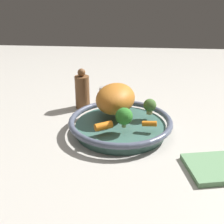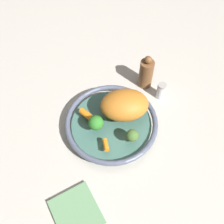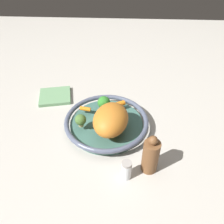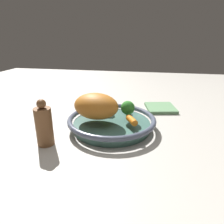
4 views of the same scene
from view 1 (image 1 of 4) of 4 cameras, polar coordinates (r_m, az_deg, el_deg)
The scene contains 10 objects.
ground_plane at distance 0.92m, azimuth 1.61°, elevation -3.83°, with size 2.49×2.49×0.00m, color #B7B2A8.
serving_bowl at distance 0.91m, azimuth 1.63°, elevation -2.46°, with size 0.32×0.32×0.05m.
roast_chicken_piece at distance 0.93m, azimuth 0.68°, elevation 2.62°, with size 0.16×0.12×0.09m, color #BD6E24.
baby_carrot_left at distance 0.86m, azimuth 7.19°, elevation -2.24°, with size 0.02×0.02×0.04m, color orange.
baby_carrot_right at distance 0.83m, azimuth -1.63°, elevation -2.69°, with size 0.02×0.02×0.05m, color orange.
broccoli_floret_large at distance 0.84m, azimuth 2.33°, elevation -0.83°, with size 0.05×0.05×0.06m.
broccoli_floret_small at distance 0.93m, azimuth 7.26°, elevation 1.22°, with size 0.04×0.04×0.05m.
salt_shaker at distance 1.11m, azimuth -1.63°, elevation 3.07°, with size 0.03×0.03×0.07m.
pepper_mill at distance 1.08m, azimuth -5.71°, elevation 4.04°, with size 0.05×0.05×0.15m.
dish_towel at distance 0.79m, azimuth 19.13°, elevation -10.08°, with size 0.14×0.13×0.01m, color #669366.
Camera 1 is at (-0.04, 0.81, 0.43)m, focal length 47.70 mm.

